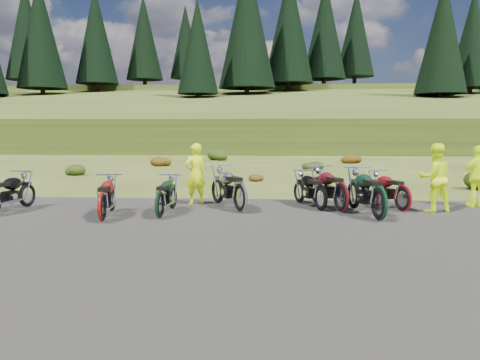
{
  "coord_description": "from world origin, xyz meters",
  "views": [
    {
      "loc": [
        0.26,
        -10.44,
        2.24
      ],
      "look_at": [
        -0.45,
        0.56,
        1.01
      ],
      "focal_mm": 35.0,
      "sensor_mm": 36.0,
      "label": 1
    }
  ],
  "objects": [
    {
      "name": "ground",
      "position": [
        0.0,
        0.0,
        0.0
      ],
      "size": [
        300.0,
        300.0,
        0.0
      ],
      "primitive_type": "plane",
      "color": "#3D4416",
      "rests_on": "ground"
    },
    {
      "name": "gravel_pad",
      "position": [
        0.0,
        -2.0,
        0.0
      ],
      "size": [
        20.0,
        12.0,
        0.04
      ],
      "primitive_type": "cube",
      "color": "black",
      "rests_on": "ground"
    },
    {
      "name": "hill_slope",
      "position": [
        0.0,
        50.0,
        0.0
      ],
      "size": [
        300.0,
        45.97,
        9.37
      ],
      "primitive_type": null,
      "rotation": [
        0.14,
        0.0,
        0.0
      ],
      "color": "#354416",
      "rests_on": "ground"
    },
    {
      "name": "hill_plateau",
      "position": [
        0.0,
        110.0,
        0.0
      ],
      "size": [
        300.0,
        90.0,
        9.17
      ],
      "primitive_type": "cube",
      "color": "#354416",
      "rests_on": "ground"
    },
    {
      "name": "conifer_15",
      "position": [
        -45.0,
        76.0,
        20.16
      ],
      "size": [
        7.92,
        7.92,
        20.0
      ],
      "color": "black",
      "rests_on": "ground"
    },
    {
      "name": "conifer_17",
      "position": [
        -33.0,
        57.0,
        15.97
      ],
      "size": [
        7.04,
        7.04,
        18.0
      ],
      "color": "black",
      "rests_on": "ground"
    },
    {
      "name": "conifer_18",
      "position": [
        -27.0,
        63.0,
        16.66
      ],
      "size": [
        6.6,
        6.6,
        17.0
      ],
      "color": "black",
      "rests_on": "ground"
    },
    {
      "name": "conifer_19",
      "position": [
        -21.0,
        69.0,
        17.36
      ],
      "size": [
        6.16,
        6.16,
        16.0
      ],
      "color": "black",
      "rests_on": "ground"
    },
    {
      "name": "conifer_20",
      "position": [
        -15.0,
        75.0,
        17.65
      ],
      "size": [
        5.72,
        5.72,
        15.0
      ],
      "color": "black",
      "rests_on": "ground"
    },
    {
      "name": "conifer_21",
      "position": [
        -9.0,
        50.0,
        12.56
      ],
      "size": [
        5.28,
        5.28,
        14.0
      ],
      "color": "black",
      "rests_on": "ground"
    },
    {
      "name": "conifer_22",
      "position": [
        -3.0,
        56.0,
        16.77
      ],
      "size": [
        7.92,
        7.92,
        20.0
      ],
      "color": "black",
      "rests_on": "ground"
    },
    {
      "name": "conifer_23",
      "position": [
        3.0,
        62.0,
        17.47
      ],
      "size": [
        7.48,
        7.48,
        19.0
      ],
      "color": "black",
      "rests_on": "ground"
    },
    {
      "name": "conifer_24",
      "position": [
        9.0,
        68.0,
        18.16
      ],
      "size": [
        7.04,
        7.04,
        18.0
      ],
      "color": "black",
      "rests_on": "ground"
    },
    {
      "name": "conifer_25",
      "position": [
        15.0,
        74.0,
        18.66
      ],
      "size": [
        6.6,
        6.6,
        17.0
      ],
      "color": "black",
      "rests_on": "ground"
    },
    {
      "name": "conifer_26",
      "position": [
        21.0,
        49.0,
        13.37
      ],
      "size": [
        6.16,
        6.16,
        16.0
      ],
      "color": "black",
      "rests_on": "ground"
    },
    {
      "name": "conifer_27",
      "position": [
        27.0,
        55.0,
        14.06
      ],
      "size": [
        5.72,
        5.72,
        15.0
      ],
      "color": "black",
      "rests_on": "ground"
    },
    {
      "name": "shrub_1",
      "position": [
        -9.1,
        11.3,
        0.31
      ],
      "size": [
        1.03,
        1.03,
        0.61
      ],
      "primitive_type": "ellipsoid",
      "color": "#1F2F0B",
      "rests_on": "ground"
    },
    {
      "name": "shrub_2",
      "position": [
        -6.2,
        16.6,
        0.38
      ],
      "size": [
        1.3,
        1.3,
        0.77
      ],
      "primitive_type": "ellipsoid",
      "color": "#632B0C",
      "rests_on": "ground"
    },
    {
      "name": "shrub_3",
      "position": [
        -3.3,
        21.9,
        0.46
      ],
      "size": [
        1.56,
        1.56,
        0.92
      ],
      "primitive_type": "ellipsoid",
      "color": "#1F2F0B",
      "rests_on": "ground"
    },
    {
      "name": "shrub_4",
      "position": [
        -0.4,
        9.2,
        0.23
      ],
      "size": [
        0.77,
        0.77,
        0.45
      ],
      "primitive_type": "ellipsoid",
      "color": "#632B0C",
      "rests_on": "ground"
    },
    {
      "name": "shrub_5",
      "position": [
        2.5,
        14.5,
        0.31
      ],
      "size": [
        1.03,
        1.03,
        0.61
      ],
      "primitive_type": "ellipsoid",
      "color": "#1F2F0B",
      "rests_on": "ground"
    },
    {
      "name": "shrub_6",
      "position": [
        5.4,
        19.8,
        0.38
      ],
      "size": [
        1.3,
        1.3,
        0.77
      ],
      "primitive_type": "ellipsoid",
      "color": "#632B0C",
      "rests_on": "ground"
    },
    {
      "name": "motorcycle_1",
      "position": [
        -3.69,
        0.21,
        0.0
      ],
      "size": [
        0.99,
        2.09,
        1.05
      ],
      "primitive_type": null,
      "rotation": [
        0.0,
        0.0,
        1.74
      ],
      "color": "maroon",
      "rests_on": "ground"
    },
    {
      "name": "motorcycle_2",
      "position": [
        -2.43,
        0.73,
        0.0
      ],
      "size": [
        0.72,
        1.95,
        1.01
      ],
      "primitive_type": null,
      "rotation": [
        0.0,
        0.0,
        1.53
      ],
      "color": "black",
      "rests_on": "ground"
    },
    {
      "name": "motorcycle_3",
      "position": [
        -0.51,
        1.66,
        0.0
      ],
      "size": [
        1.79,
        2.37,
        1.2
      ],
      "primitive_type": null,
      "rotation": [
        0.0,
        0.0,
        2.08
      ],
      "color": "#98989C",
      "rests_on": "ground"
    },
    {
      "name": "motorcycle_4",
      "position": [
        2.14,
        1.85,
        0.0
      ],
      "size": [
        1.46,
        2.35,
        1.17
      ],
      "primitive_type": null,
      "rotation": [
        0.0,
        0.0,
        1.92
      ],
      "color": "#560E16",
      "rests_on": "ground"
    },
    {
      "name": "motorcycle_5",
      "position": [
        1.63,
        2.05,
        0.0
      ],
      "size": [
        1.36,
        2.09,
        1.04
      ],
      "primitive_type": null,
      "rotation": [
        0.0,
        0.0,
        1.95
      ],
      "color": "black",
      "rests_on": "ground"
    },
    {
      "name": "motorcycle_6",
      "position": [
        3.79,
        2.07,
        0.0
      ],
      "size": [
        1.37,
        2.09,
        1.04
      ],
      "primitive_type": null,
      "rotation": [
        0.0,
        0.0,
        1.96
      ],
      "color": "maroon",
      "rests_on": "ground"
    },
    {
      "name": "motorcycle_7",
      "position": [
        2.87,
        0.77,
        0.0
      ],
      "size": [
        1.27,
        2.46,
        1.23
      ],
      "primitive_type": null,
      "rotation": [
        0.0,
        0.0,
        1.79
      ],
      "color": "black",
      "rests_on": "ground"
    },
    {
      "name": "person_middle",
      "position": [
        -1.89,
        2.92,
        0.88
      ],
      "size": [
        0.77,
        0.71,
        1.77
      ],
      "primitive_type": "imported",
      "rotation": [
        0.0,
        0.0,
        3.74
      ],
      "color": "#D7F90D",
      "rests_on": "ground"
    },
    {
      "name": "person_right_a",
      "position": [
        4.59,
        2.07,
        0.9
      ],
      "size": [
        0.96,
        0.79,
        1.81
      ],
      "primitive_type": "imported",
      "rotation": [
        0.0,
        0.0,
        3.27
      ],
      "color": "#D7F90D",
      "rests_on": "ground"
    },
    {
      "name": "person_right_b",
      "position": [
        6.1,
        3.01,
        0.86
      ],
      "size": [
        1.08,
        0.65,
        1.72
      ],
      "primitive_type": "imported",
      "rotation": [
        0.0,
        0.0,
        3.38
      ],
      "color": "#D7F90D",
      "rests_on": "ground"
    }
  ]
}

